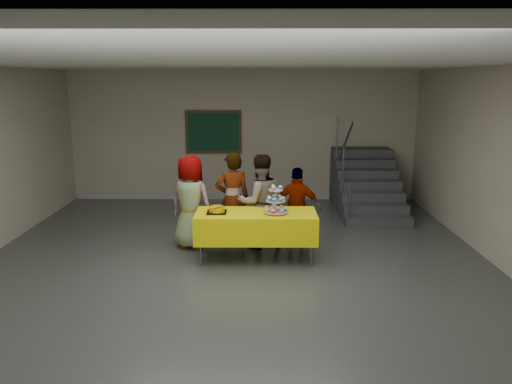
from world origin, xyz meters
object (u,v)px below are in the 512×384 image
schoolchild_a (191,202)px  staircase (365,187)px  bear_cake (217,209)px  schoolchild_b (233,199)px  schoolchild_c (260,202)px  cupcake_stand (276,203)px  noticeboard (213,132)px  bake_table (256,226)px  schoolchild_d (297,207)px

schoolchild_a → staircase: (3.46, 2.64, -0.30)m
bear_cake → schoolchild_b: size_ratio=0.22×
schoolchild_a → schoolchild_b: schoolchild_b is taller
schoolchild_c → staircase: size_ratio=0.66×
cupcake_stand → schoolchild_a: bearing=155.4°
bear_cake → schoolchild_c: schoolchild_c is taller
cupcake_stand → schoolchild_c: schoolchild_c is taller
bear_cake → noticeboard: (-0.40, 4.08, 0.77)m
schoolchild_a → noticeboard: 3.57m
bake_table → schoolchild_d: size_ratio=1.38×
schoolchild_a → schoolchild_d: schoolchild_a is taller
staircase → schoolchild_c: bearing=-131.2°
schoolchild_a → schoolchild_c: size_ratio=0.99×
schoolchild_a → schoolchild_b: 0.70m
cupcake_stand → schoolchild_d: size_ratio=0.33×
noticeboard → bake_table: bearing=-76.1°
schoolchild_d → schoolchild_b: bearing=8.3°
schoolchild_a → schoolchild_d: size_ratio=1.16×
schoolchild_a → schoolchild_d: (1.79, 0.07, -0.11)m
cupcake_stand → noticeboard: noticeboard is taller
schoolchild_b → staircase: 3.75m
bake_table → schoolchild_d: 0.97m
schoolchild_b → bear_cake: bearing=62.1°
bake_table → cupcake_stand: 0.49m
schoolchild_c → schoolchild_a: bearing=-17.8°
cupcake_stand → schoolchild_d: bearing=61.2°
bake_table → noticeboard: noticeboard is taller
schoolchild_a → schoolchild_c: schoolchild_c is taller
cupcake_stand → bear_cake: 0.92m
bear_cake → schoolchild_b: bearing=74.1°
bake_table → bear_cake: (-0.61, -0.02, 0.27)m
schoolchild_b → staircase: staircase is taller
schoolchild_a → bake_table: bearing=175.6°
schoolchild_d → bear_cake: bearing=38.2°
bake_table → schoolchild_b: bearing=119.4°
bear_cake → schoolchild_b: 0.75m
schoolchild_b → schoolchild_d: bearing=165.5°
bake_table → schoolchild_b: (-0.40, 0.71, 0.25)m
schoolchild_b → staircase: (2.77, 2.51, -0.32)m
cupcake_stand → schoolchild_b: size_ratio=0.28×
schoolchild_c → noticeboard: size_ratio=1.23×
cupcake_stand → bake_table: bearing=169.7°
noticeboard → staircase: bearing=-13.9°
staircase → bake_table: bearing=-126.4°
bear_cake → staircase: (2.98, 3.24, -0.34)m
cupcake_stand → schoolchild_a: (-1.40, 0.64, -0.15)m
bear_cake → noticeboard: size_ratio=0.28×
bake_table → cupcake_stand: cupcake_stand is taller
schoolchild_a → schoolchild_b: bearing=-146.1°
cupcake_stand → schoolchild_c: bearing=110.8°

